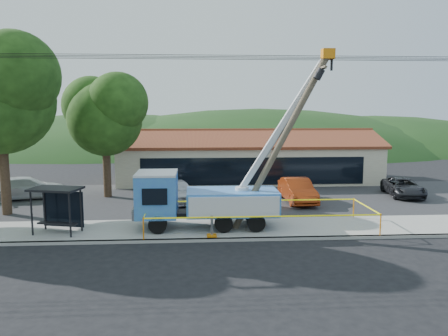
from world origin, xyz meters
The scene contains 17 objects.
ground centered at (0.00, 0.00, 0.00)m, with size 120.00×120.00×0.00m, color black.
curb centered at (0.00, 2.10, 0.07)m, with size 60.00×0.25×0.15m, color gray.
sidewalk centered at (0.00, 4.00, 0.07)m, with size 60.00×4.00×0.15m, color gray.
parking_lot centered at (0.00, 12.00, 0.05)m, with size 60.00×12.00×0.10m, color #28282B.
strip_mall centered at (4.00, 19.98, 1.88)m, with size 22.50×8.53×4.67m.
tree_lot centered at (-7.00, 13.00, 6.21)m, with size 6.30×5.60×8.94m.
hill_west centered at (-15.00, 55.00, 0.00)m, with size 78.40×56.00×28.00m, color #173613.
hill_center centered at (10.00, 55.00, 0.00)m, with size 89.60×64.00×32.00m, color #173613.
hill_east centered at (30.00, 55.00, 0.00)m, with size 72.80×52.00×26.00m, color #173613.
utility_truck centered at (-0.24, 4.21, 1.77)m, with size 10.34×4.02×9.30m.
leaning_pole centered at (4.07, 3.91, 5.15)m, with size 5.04×1.91×9.21m.
bus_shelter centered at (-7.60, 3.68, 1.86)m, with size 2.72×2.02×2.35m.
caution_tape centered at (2.71, 3.96, 0.97)m, with size 11.76×3.81×1.10m.
car_silver centered at (-1.85, 10.82, 0.00)m, with size 1.82×4.53×1.54m, color silver.
car_red centered at (6.28, 10.34, 0.00)m, with size 1.69×4.86×1.60m, color #98310F.
car_white centered at (-12.55, 12.67, 0.00)m, with size 2.15×5.30×1.54m, color silver.
car_dark centered at (14.44, 11.87, 0.00)m, with size 2.16×4.68×1.30m, color black.
Camera 1 is at (-0.55, -18.49, 6.45)m, focal length 35.00 mm.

